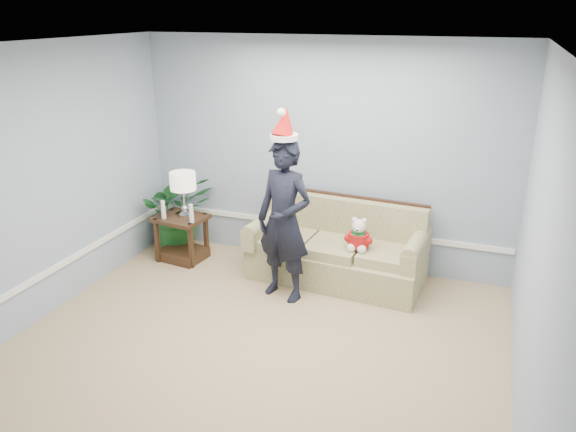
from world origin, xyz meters
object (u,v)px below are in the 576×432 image
(sofa, at_px, (337,252))
(man, at_px, (284,221))
(teddy_bear, at_px, (358,238))
(table_lamp, at_px, (183,183))
(houseplant, at_px, (178,211))
(side_table, at_px, (182,242))

(sofa, height_order, man, man)
(sofa, relative_size, teddy_bear, 5.39)
(table_lamp, height_order, houseplant, table_lamp)
(teddy_bear, bearing_deg, man, -150.94)
(sofa, relative_size, side_table, 3.12)
(table_lamp, distance_m, teddy_bear, 2.22)
(houseplant, distance_m, teddy_bear, 2.50)
(table_lamp, xyz_separation_m, man, (1.49, -0.49, -0.12))
(houseplant, xyz_separation_m, teddy_bear, (2.47, -0.34, 0.11))
(side_table, xyz_separation_m, teddy_bear, (2.24, -0.03, 0.40))
(houseplant, relative_size, teddy_bear, 2.68)
(sofa, bearing_deg, man, -119.90)
(table_lamp, relative_size, man, 0.32)
(houseplant, bearing_deg, side_table, -53.90)
(side_table, distance_m, teddy_bear, 2.28)
(sofa, bearing_deg, houseplant, -179.63)
(side_table, relative_size, houseplant, 0.64)
(table_lamp, distance_m, man, 1.57)
(side_table, height_order, table_lamp, table_lamp)
(side_table, relative_size, man, 0.37)
(sofa, relative_size, houseplant, 2.01)
(table_lamp, xyz_separation_m, houseplant, (-0.28, 0.28, -0.49))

